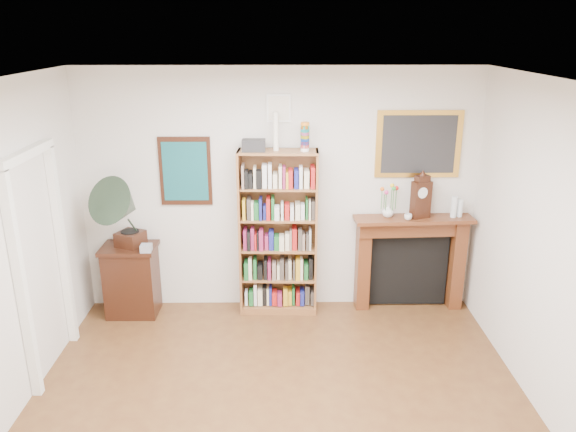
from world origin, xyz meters
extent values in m
cube|color=white|center=(0.00, 0.00, 2.80)|extent=(4.50, 5.00, 0.01)
cube|color=silver|center=(0.00, 2.50, 1.40)|extent=(4.50, 0.01, 2.80)
cube|color=white|center=(-2.21, 0.73, 1.05)|extent=(0.08, 0.08, 2.10)
cube|color=white|center=(-2.21, 1.67, 1.05)|extent=(0.08, 0.08, 2.10)
cube|color=white|center=(-2.21, 1.20, 2.13)|extent=(0.08, 1.02, 0.08)
cube|color=black|center=(-1.05, 2.48, 1.65)|extent=(0.58, 0.03, 0.78)
cube|color=#125158|center=(-1.05, 2.46, 1.65)|extent=(0.50, 0.01, 0.67)
cube|color=white|center=(0.00, 2.48, 2.35)|extent=(0.26, 0.03, 0.30)
cube|color=silver|center=(0.00, 2.46, 2.35)|extent=(0.22, 0.01, 0.26)
cube|color=gold|center=(1.55, 2.48, 1.95)|extent=(0.95, 0.03, 0.75)
cube|color=#262628|center=(1.55, 2.46, 1.95)|extent=(0.82, 0.01, 0.65)
cube|color=brown|center=(-0.44, 2.32, 0.96)|extent=(0.04, 0.31, 1.92)
cube|color=brown|center=(0.42, 2.32, 0.96)|extent=(0.04, 0.31, 1.92)
cube|color=brown|center=(-0.01, 2.32, 1.90)|extent=(0.89, 0.34, 0.03)
cube|color=brown|center=(-0.01, 2.32, 0.04)|extent=(0.89, 0.34, 0.08)
cube|color=brown|center=(-0.01, 2.47, 0.96)|extent=(0.88, 0.05, 1.92)
cube|color=brown|center=(-0.01, 2.32, 0.41)|extent=(0.84, 0.32, 0.02)
cube|color=brown|center=(-0.01, 2.32, 0.78)|extent=(0.84, 0.32, 0.02)
cube|color=brown|center=(-0.01, 2.32, 1.14)|extent=(0.84, 0.32, 0.02)
cube|color=brown|center=(-0.01, 2.32, 1.50)|extent=(0.84, 0.32, 0.02)
cube|color=black|center=(-1.70, 2.26, 0.42)|extent=(0.62, 0.45, 0.84)
cube|color=#522A13|center=(0.98, 2.38, 0.55)|extent=(0.16, 0.21, 1.10)
cube|color=#522A13|center=(2.08, 2.38, 0.55)|extent=(0.16, 0.21, 1.10)
cube|color=#522A13|center=(1.53, 2.38, 1.01)|extent=(1.26, 0.26, 0.18)
cube|color=#522A13|center=(1.53, 2.34, 1.12)|extent=(1.36, 0.39, 0.04)
cube|color=black|center=(1.53, 2.44, 0.46)|extent=(0.91, 0.09, 0.88)
cube|color=black|center=(-1.68, 2.29, 0.92)|extent=(0.35, 0.35, 0.16)
cylinder|color=black|center=(-1.68, 2.29, 1.00)|extent=(0.27, 0.27, 0.01)
cone|color=#2D4130|center=(-1.68, 2.12, 1.37)|extent=(0.75, 0.82, 0.69)
cube|color=#AEAFBA|center=(-1.47, 2.10, 0.88)|extent=(0.12, 0.12, 0.08)
cube|color=black|center=(1.59, 2.34, 1.35)|extent=(0.24, 0.18, 0.42)
cylinder|color=white|center=(1.59, 2.28, 1.45)|extent=(0.12, 0.06, 0.12)
cube|color=black|center=(1.59, 2.34, 1.59)|extent=(0.18, 0.14, 0.08)
imported|color=silver|center=(1.23, 2.37, 1.21)|extent=(0.16, 0.16, 0.14)
imported|color=silver|center=(1.44, 2.26, 1.17)|extent=(0.11, 0.11, 0.07)
cylinder|color=silver|center=(1.97, 2.35, 1.26)|extent=(0.07, 0.07, 0.24)
cylinder|color=silver|center=(2.05, 2.37, 1.24)|extent=(0.06, 0.06, 0.20)
camera|label=1|loc=(0.03, -3.65, 3.18)|focal=35.00mm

